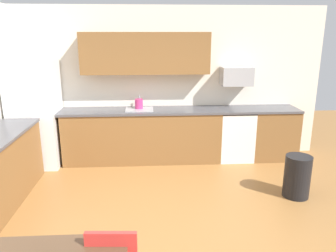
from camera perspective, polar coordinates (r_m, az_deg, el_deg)
name	(u,v)px	position (r m, az deg, el deg)	size (l,w,h in m)	color
ground_plane	(173,232)	(4.03, 0.92, -17.82)	(12.00, 12.00, 0.00)	#9E6B38
wall_back	(162,83)	(6.07, -0.96, 7.40)	(5.80, 0.10, 2.70)	silver
cabinet_run_back	(143,136)	(5.92, -4.42, -1.79)	(2.75, 0.60, 0.90)	brown
cabinet_run_back_right	(272,134)	(6.34, 17.58, -1.32)	(0.80, 0.60, 0.90)	brown
countertop_back	(163,110)	(5.80, -0.79, 2.70)	(4.80, 0.64, 0.04)	#4C4C51
upper_cabinets_back	(145,53)	(5.79, -3.93, 12.44)	(2.20, 0.34, 0.70)	brown
refrigerator	(36,114)	(6.03, -21.92, 1.93)	(0.76, 0.70, 1.81)	white
oven_range	(235,134)	(6.12, 11.43, -1.43)	(0.60, 0.60, 0.91)	white
microwave	(236,76)	(6.00, 11.73, 8.44)	(0.54, 0.36, 0.32)	#9EA0A5
sink_basin	(139,113)	(5.81, -4.95, 2.25)	(0.48, 0.40, 0.14)	#A5A8AD
sink_faucet	(139,102)	(5.95, -4.95, 4.15)	(0.02, 0.02, 0.24)	#B2B5BA
trash_bin	(297,176)	(5.00, 21.42, -8.11)	(0.36, 0.36, 0.60)	black
kettle	(139,105)	(5.83, -5.05, 3.70)	(0.14, 0.14, 0.20)	#CC3372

